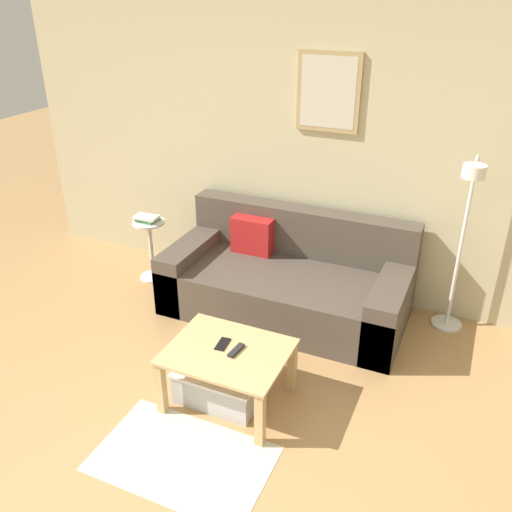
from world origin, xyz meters
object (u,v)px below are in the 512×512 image
at_px(couch, 287,281).
at_px(cell_phone, 223,344).
at_px(side_table, 151,245).
at_px(remote_control, 236,350).
at_px(coffee_table, 228,360).
at_px(storage_bin, 219,385).
at_px(book_stack, 147,218).
at_px(floor_lamp, 463,233).

distance_m(couch, cell_phone, 1.19).
height_order(side_table, remote_control, side_table).
height_order(side_table, cell_phone, side_table).
height_order(coffee_table, storage_bin, coffee_table).
relative_size(coffee_table, side_table, 1.34).
height_order(side_table, book_stack, book_stack).
xyz_separation_m(storage_bin, side_table, (-1.36, 1.26, 0.22)).
bearing_deg(book_stack, remote_control, -39.39).
relative_size(book_stack, cell_phone, 1.60).
height_order(storage_bin, floor_lamp, floor_lamp).
height_order(coffee_table, book_stack, book_stack).
height_order(storage_bin, side_table, side_table).
bearing_deg(remote_control, floor_lamp, 56.06).
bearing_deg(side_table, book_stack, 173.22).
height_order(coffee_table, remote_control, remote_control).
height_order(storage_bin, remote_control, remote_control).
distance_m(coffee_table, cell_phone, 0.11).
relative_size(couch, remote_control, 13.23).
bearing_deg(book_stack, storage_bin, -42.43).
relative_size(couch, book_stack, 8.86).
height_order(couch, storage_bin, couch).
bearing_deg(cell_phone, storage_bin, -96.88).
bearing_deg(storage_bin, coffee_table, 20.07).
bearing_deg(couch, side_table, 179.61).
relative_size(couch, side_table, 3.43).
xyz_separation_m(side_table, cell_phone, (1.36, -1.19, 0.07)).
bearing_deg(side_table, floor_lamp, 3.64).
bearing_deg(floor_lamp, cell_phone, -133.55).
bearing_deg(couch, book_stack, 179.55).
height_order(couch, side_table, couch).
bearing_deg(couch, storage_bin, -90.11).
distance_m(coffee_table, side_table, 1.88).
bearing_deg(couch, floor_lamp, 7.86).
height_order(storage_bin, book_stack, book_stack).
bearing_deg(floor_lamp, coffee_table, -131.37).
height_order(floor_lamp, cell_phone, floor_lamp).
xyz_separation_m(floor_lamp, cell_phone, (-1.29, -1.36, -0.47)).
bearing_deg(cell_phone, couch, 84.68).
xyz_separation_m(coffee_table, cell_phone, (-0.06, 0.04, 0.08)).
bearing_deg(remote_control, book_stack, 146.94).
distance_m(storage_bin, remote_control, 0.32).
height_order(couch, cell_phone, couch).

